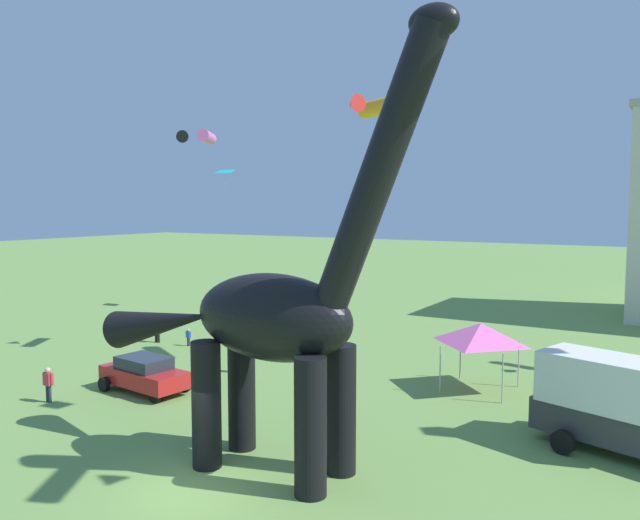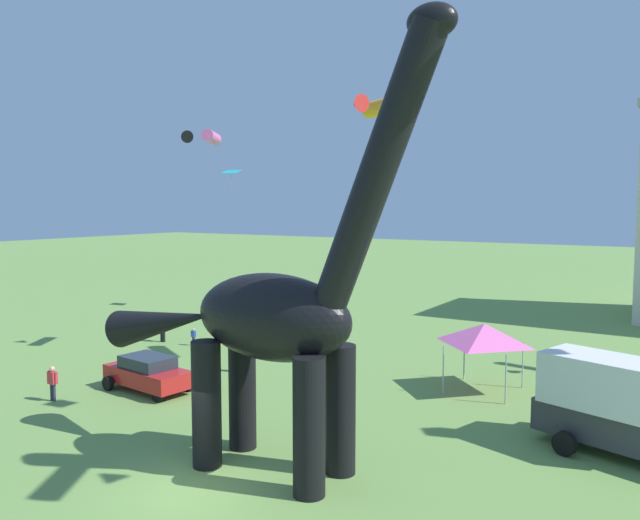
# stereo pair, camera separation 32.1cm
# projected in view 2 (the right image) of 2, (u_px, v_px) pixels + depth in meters

# --- Properties ---
(ground_plane) EXTENTS (240.00, 240.00, 0.00)m
(ground_plane) POSITION_uv_depth(u_px,v_px,m) (190.00, 492.00, 18.01)
(ground_plane) COLOR #6B9347
(dinosaur_sculpture) EXTENTS (12.67, 2.68, 13.24)m
(dinosaur_sculpture) POSITION_uv_depth(u_px,v_px,m) (270.00, 317.00, 19.15)
(dinosaur_sculpture) COLOR black
(dinosaur_sculpture) RESTS_ON ground_plane
(parked_sedan_left) EXTENTS (4.37, 2.24, 1.55)m
(parked_sedan_left) POSITION_uv_depth(u_px,v_px,m) (148.00, 373.00, 27.69)
(parked_sedan_left) COLOR red
(parked_sedan_left) RESTS_ON ground_plane
(parked_box_truck) EXTENTS (5.97, 3.65, 3.20)m
(parked_box_truck) POSITION_uv_depth(u_px,v_px,m) (623.00, 406.00, 20.52)
(parked_box_truck) COLOR #38383D
(parked_box_truck) RESTS_ON ground_plane
(person_vendor_side) EXTENTS (0.38, 0.17, 1.01)m
(person_vendor_side) POSITION_uv_depth(u_px,v_px,m) (193.00, 335.00, 36.57)
(person_vendor_side) COLOR #2D3347
(person_vendor_side) RESTS_ON ground_plane
(person_photographer) EXTENTS (0.57, 0.25, 1.52)m
(person_photographer) POSITION_uv_depth(u_px,v_px,m) (244.00, 354.00, 30.72)
(person_photographer) COLOR #2D3347
(person_photographer) RESTS_ON ground_plane
(person_watching_child) EXTENTS (0.55, 0.24, 1.48)m
(person_watching_child) POSITION_uv_depth(u_px,v_px,m) (53.00, 380.00, 26.23)
(person_watching_child) COLOR #2D3347
(person_watching_child) RESTS_ON ground_plane
(person_strolling_adult) EXTENTS (0.66, 0.29, 1.77)m
(person_strolling_adult) POSITION_uv_depth(u_px,v_px,m) (163.00, 324.00, 37.50)
(person_strolling_adult) COLOR black
(person_strolling_adult) RESTS_ON ground_plane
(festival_canopy_tent) EXTENTS (3.15, 3.15, 3.00)m
(festival_canopy_tent) POSITION_uv_depth(u_px,v_px,m) (484.00, 334.00, 27.53)
(festival_canopy_tent) COLOR #B2B2B7
(festival_canopy_tent) RESTS_ON ground_plane
(kite_trailing) EXTENTS (1.51, 1.21, 1.70)m
(kite_trailing) POSITION_uv_depth(u_px,v_px,m) (231.00, 172.00, 47.94)
(kite_trailing) COLOR #19B2B7
(kite_mid_center) EXTENTS (2.34, 2.27, 0.66)m
(kite_mid_center) POSITION_uv_depth(u_px,v_px,m) (207.00, 137.00, 33.53)
(kite_mid_center) COLOR pink
(kite_near_low) EXTENTS (2.94, 3.00, 0.85)m
(kite_near_low) POSITION_uv_depth(u_px,v_px,m) (379.00, 106.00, 30.29)
(kite_near_low) COLOR orange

